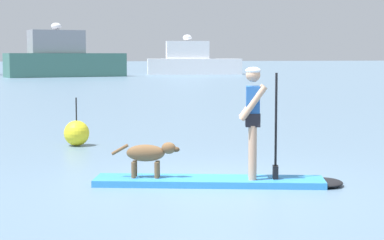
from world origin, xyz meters
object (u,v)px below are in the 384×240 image
moored_boat_port (63,59)px  moored_boat_outer (192,62)px  person_paddler (254,115)px  dog (149,154)px  paddleboard (224,181)px  marker_buoy (77,133)px

moored_boat_port → moored_boat_outer: 14.01m
person_paddler → dog: (-1.52, 0.50, -0.61)m
paddleboard → moored_boat_outer: moored_boat_outer is taller
marker_buoy → person_paddler: bearing=-68.3°
person_paddler → moored_boat_outer: bearing=75.8°
paddleboard → person_paddler: size_ratio=2.25×
moored_boat_port → marker_buoy: 48.56m
person_paddler → marker_buoy: (-2.13, 5.34, -0.80)m
person_paddler → moored_boat_outer: size_ratio=0.17×
moored_boat_port → moored_boat_outer: moored_boat_port is taller
person_paddler → dog: size_ratio=1.66×
paddleboard → marker_buoy: size_ratio=3.61×
person_paddler → dog: person_paddler is taller
moored_boat_port → moored_boat_outer: bearing=19.6°
dog → moored_boat_outer: (16.32, 57.94, 0.80)m
person_paddler → marker_buoy: bearing=111.7°
marker_buoy → dog: bearing=-82.8°
marker_buoy → moored_boat_port: bearing=85.6°
moored_boat_port → marker_buoy: moored_boat_port is taller
paddleboard → person_paddler: (0.42, -0.14, 1.03)m
person_paddler → moored_boat_outer: 60.29m
dog → marker_buoy: size_ratio=0.97×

